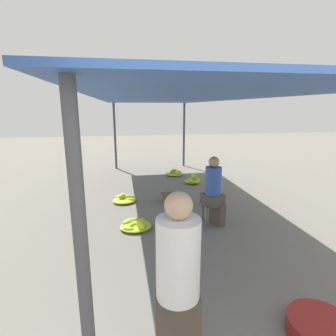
{
  "coord_description": "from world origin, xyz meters",
  "views": [
    {
      "loc": [
        -1.03,
        -1.08,
        2.21
      ],
      "look_at": [
        0.0,
        4.75,
        0.83
      ],
      "focal_mm": 28.0,
      "sensor_mm": 36.0,
      "label": 1
    }
  ],
  "objects": [
    {
      "name": "canopy_post_back_left",
      "position": [
        -1.27,
        8.53,
        1.18
      ],
      "size": [
        0.08,
        0.08,
        2.36
      ],
      "primitive_type": "cylinder",
      "color": "#4C4C51",
      "rests_on": "ground"
    },
    {
      "name": "banana_pile_right_2",
      "position": [
        1.0,
        6.15,
        0.09
      ],
      "size": [
        0.51,
        0.5,
        0.31
      ],
      "color": "yellow",
      "rests_on": "ground"
    },
    {
      "name": "banana_pile_right_1",
      "position": [
        1.01,
        4.4,
        0.09
      ],
      "size": [
        0.51,
        0.39,
        0.27
      ],
      "color": "yellow",
      "rests_on": "ground"
    },
    {
      "name": "canopy_post_back_right",
      "position": [
        1.27,
        8.53,
        1.18
      ],
      "size": [
        0.08,
        0.08,
        2.36
      ],
      "primitive_type": "cylinder",
      "color": "#4C4C51",
      "rests_on": "ground"
    },
    {
      "name": "banana_pile_right_0",
      "position": [
        0.63,
        7.13,
        0.07
      ],
      "size": [
        0.63,
        0.56,
        0.23
      ],
      "color": "#BCD02A",
      "rests_on": "ground"
    },
    {
      "name": "vendor_seated",
      "position": [
        0.64,
        3.39,
        0.69
      ],
      "size": [
        0.45,
        0.45,
        1.33
      ],
      "color": "#4C4238",
      "rests_on": "ground"
    },
    {
      "name": "canopy_post_front_left",
      "position": [
        -1.27,
        0.3,
        1.18
      ],
      "size": [
        0.08,
        0.08,
        2.36
      ],
      "primitive_type": "cylinder",
      "color": "#4C4C51",
      "rests_on": "ground"
    },
    {
      "name": "banana_pile_left_1",
      "position": [
        -1.02,
        4.9,
        0.07
      ],
      "size": [
        0.54,
        0.52,
        0.21
      ],
      "color": "#A7C72E",
      "rests_on": "ground"
    },
    {
      "name": "vendor_foreground",
      "position": [
        -0.64,
        0.67,
        0.84
      ],
      "size": [
        0.38,
        0.38,
        1.61
      ],
      "color": "#4C4238",
      "rests_on": "ground"
    },
    {
      "name": "crate_near",
      "position": [
        0.08,
        4.81,
        0.08
      ],
      "size": [
        0.42,
        0.42,
        0.16
      ],
      "color": "brown",
      "rests_on": "ground"
    },
    {
      "name": "stool",
      "position": [
        0.62,
        3.4,
        0.34
      ],
      "size": [
        0.34,
        0.34,
        0.43
      ],
      "color": "#4C4C4C",
      "rests_on": "ground"
    },
    {
      "name": "basin_black",
      "position": [
        0.82,
        0.76,
        0.09
      ],
      "size": [
        0.64,
        0.64,
        0.18
      ],
      "color": "maroon",
      "rests_on": "ground"
    },
    {
      "name": "banana_pile_left_0",
      "position": [
        -0.84,
        3.44,
        0.07
      ],
      "size": [
        0.58,
        0.59,
        0.21
      ],
      "color": "#9CC330",
      "rests_on": "ground"
    },
    {
      "name": "canopy_tarp",
      "position": [
        0.0,
        4.42,
        2.38
      ],
      "size": [
        2.95,
        8.63,
        0.04
      ],
      "primitive_type": "cube",
      "color": "#33569E",
      "rests_on": "canopy_post_front_left"
    }
  ]
}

